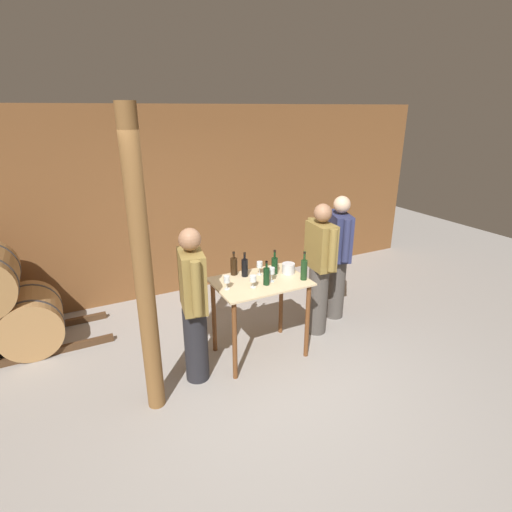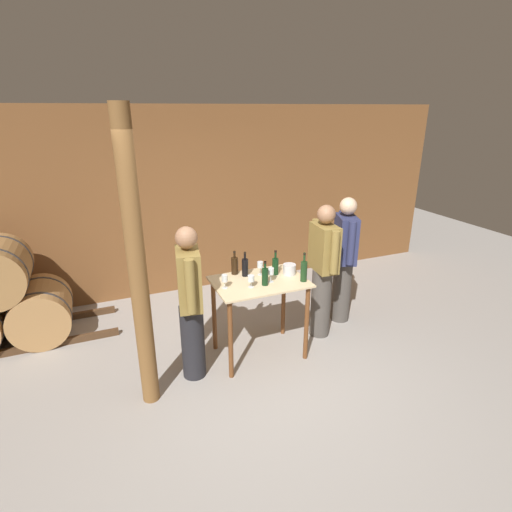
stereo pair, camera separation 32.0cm
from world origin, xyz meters
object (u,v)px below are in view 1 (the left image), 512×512
wine_bottle_left (245,267)px  wine_glass_near_center (253,279)px  wine_bottle_far_right (304,269)px  person_visitor_bearded (320,267)px  person_visitor_with_scarf (338,256)px  wine_bottle_center (266,276)px  wine_bottle_right (275,265)px  wine_glass_near_left (227,280)px  person_host (194,304)px  ice_bucket (288,268)px  wooden_post (143,273)px  wine_glass_near_right (260,265)px  wine_bottle_far_left (234,266)px  wine_glass_far_side (272,271)px

wine_bottle_left → wine_glass_near_center: 0.31m
wine_bottle_far_right → person_visitor_bearded: (0.42, 0.29, -0.16)m
wine_bottle_left → person_visitor_with_scarf: size_ratio=0.17×
person_visitor_with_scarf → wine_bottle_center: bearing=-161.1°
wine_bottle_left → person_visitor_bearded: person_visitor_bearded is taller
wine_bottle_right → wine_bottle_far_right: 0.35m
wine_glass_near_left → person_visitor_with_scarf: 1.74m
wine_bottle_far_right → person_host: bearing=176.1°
wine_bottle_right → person_host: 1.04m
wine_glass_near_center → ice_bucket: wine_glass_near_center is taller
wine_bottle_center → wine_glass_near_left: 0.42m
ice_bucket → person_visitor_bearded: person_visitor_bearded is taller
wine_bottle_right → ice_bucket: (0.15, -0.06, -0.05)m
wine_bottle_right → person_visitor_with_scarf: size_ratio=0.17×
wine_bottle_right → person_host: size_ratio=0.17×
wine_bottle_center → person_host: bearing=178.7°
person_visitor_with_scarf → wine_bottle_left: bearing=-174.5°
wooden_post → wine_glass_near_right: 1.45m
wine_bottle_far_right → wine_glass_near_center: bearing=173.2°
wine_bottle_far_right → person_visitor_with_scarf: bearing=30.4°
wine_glass_near_right → wooden_post: bearing=-161.3°
wooden_post → wine_glass_near_center: (1.12, 0.19, -0.35)m
wine_bottle_far_left → wine_bottle_right: (0.41, -0.18, 0.00)m
wine_glass_near_right → wine_bottle_far_left: bearing=152.3°
wine_glass_near_left → wine_glass_near_right: bearing=21.2°
wine_bottle_center → wine_glass_near_center: size_ratio=2.01×
wine_glass_near_right → ice_bucket: (0.31, -0.11, -0.06)m
wooden_post → wine_bottle_far_left: size_ratio=9.99×
wine_bottle_far_left → person_visitor_with_scarf: bearing=1.5°
wine_bottle_far_right → wine_glass_near_right: size_ratio=2.08×
person_visitor_bearded → wine_bottle_left: bearing=174.9°
wooden_post → person_visitor_bearded: wooden_post is taller
wine_bottle_left → person_visitor_bearded: 0.96m
wine_glass_near_center → wine_glass_near_left: bearing=162.2°
wine_bottle_far_left → wine_bottle_far_right: size_ratio=0.85×
wine_bottle_far_left → wine_glass_near_left: wine_bottle_far_left is taller
wine_bottle_center → wine_glass_far_side: bearing=27.8°
wine_bottle_left → wine_bottle_far_right: 0.64m
wine_bottle_far_right → person_host: (-1.22, 0.08, -0.17)m
wine_bottle_left → wine_bottle_center: bearing=-71.0°
wine_bottle_far_left → person_host: size_ratio=0.17×
wine_glass_near_center → ice_bucket: 0.55m
wine_bottle_far_left → person_host: bearing=-147.6°
wine_glass_near_center → wine_glass_near_right: (0.21, 0.27, 0.02)m
wine_glass_far_side → person_visitor_with_scarf: bearing=18.2°
wine_glass_near_right → person_host: person_host is taller
wine_bottle_far_right → person_visitor_with_scarf: size_ratio=0.19×
ice_bucket → wine_bottle_far_right: bearing=-76.4°
wine_glass_far_side → wine_bottle_center: bearing=-152.2°
wine_glass_near_center → person_visitor_bearded: person_visitor_bearded is taller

